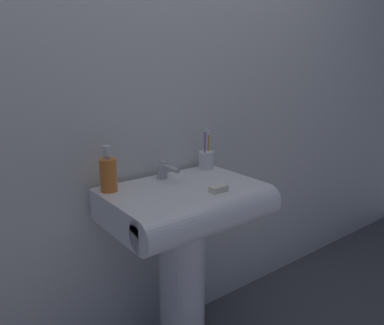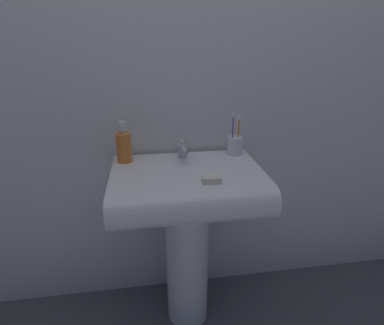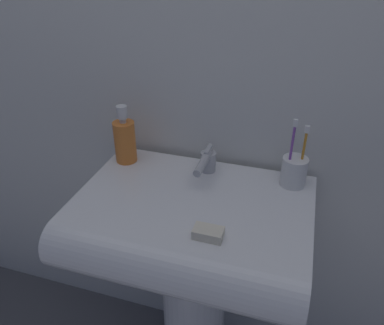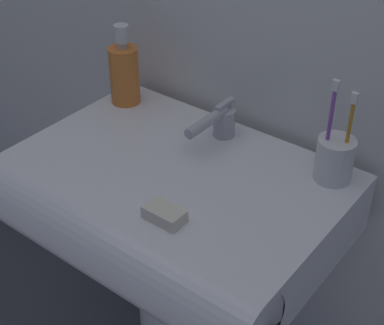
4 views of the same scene
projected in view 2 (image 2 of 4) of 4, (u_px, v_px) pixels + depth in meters
ground_plane at (188, 312)px, 1.57m from camera, size 6.00×6.00×0.00m
wall_back at (179, 70)px, 1.34m from camera, size 5.00×0.05×2.40m
sink_pedestal at (187, 259)px, 1.44m from camera, size 0.20×0.20×0.69m
sink_basin at (188, 188)px, 1.24m from camera, size 0.63×0.46×0.13m
faucet at (183, 150)px, 1.36m from camera, size 0.05×0.15×0.08m
toothbrush_cup at (235, 145)px, 1.40m from camera, size 0.07×0.07×0.20m
soap_bottle at (124, 146)px, 1.31m from camera, size 0.07×0.07×0.18m
bar_soap at (212, 180)px, 1.13m from camera, size 0.07×0.04×0.02m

